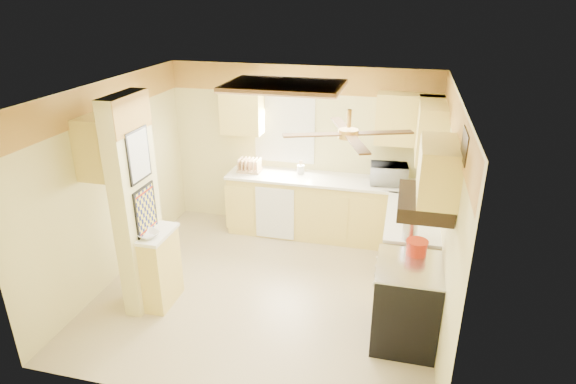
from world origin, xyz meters
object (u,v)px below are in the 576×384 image
(dutch_oven, at_px, (417,247))
(kettle, at_px, (410,230))
(stove, at_px, (406,303))
(microwave, at_px, (389,174))
(bowl, at_px, (148,235))

(dutch_oven, height_order, kettle, kettle)
(stove, height_order, kettle, kettle)
(stove, xyz_separation_m, dutch_oven, (0.06, 0.25, 0.53))
(dutch_oven, relative_size, kettle, 0.92)
(microwave, bearing_deg, kettle, 95.41)
(dutch_oven, bearing_deg, microwave, 101.49)
(bowl, bearing_deg, dutch_oven, 7.34)
(dutch_oven, bearing_deg, stove, -103.12)
(stove, relative_size, microwave, 1.78)
(dutch_oven, xyz_separation_m, kettle, (-0.08, 0.26, 0.06))
(microwave, xyz_separation_m, dutch_oven, (0.39, -1.90, -0.09))
(kettle, bearing_deg, bowl, -167.33)
(microwave, height_order, bowl, microwave)
(stove, bearing_deg, dutch_oven, 76.88)
(bowl, xyz_separation_m, dutch_oven, (2.90, 0.37, 0.02))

